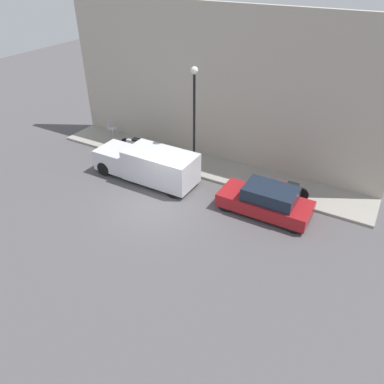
{
  "coord_description": "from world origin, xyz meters",
  "views": [
    {
      "loc": [
        -11.19,
        -8.3,
        9.87
      ],
      "look_at": [
        1.14,
        -1.25,
        0.6
      ],
      "focal_mm": 35.0,
      "sensor_mm": 36.0,
      "label": 1
    }
  ],
  "objects_px": {
    "delivery_van": "(147,164)",
    "streetlamp": "(194,106)",
    "cafe_chair": "(111,127)",
    "parked_car": "(266,201)",
    "scooter_silver": "(136,144)",
    "motorcycle_red": "(290,189)"
  },
  "relations": [
    {
      "from": "delivery_van",
      "to": "scooter_silver",
      "type": "relative_size",
      "value": 2.62
    },
    {
      "from": "parked_car",
      "to": "scooter_silver",
      "type": "height_order",
      "value": "parked_car"
    },
    {
      "from": "motorcycle_red",
      "to": "scooter_silver",
      "type": "bearing_deg",
      "value": 88.51
    },
    {
      "from": "motorcycle_red",
      "to": "cafe_chair",
      "type": "distance_m",
      "value": 11.72
    },
    {
      "from": "delivery_van",
      "to": "scooter_silver",
      "type": "bearing_deg",
      "value": 48.21
    },
    {
      "from": "parked_car",
      "to": "scooter_silver",
      "type": "xyz_separation_m",
      "value": [
        1.79,
        8.41,
        -0.06
      ]
    },
    {
      "from": "delivery_van",
      "to": "cafe_chair",
      "type": "xyz_separation_m",
      "value": [
        3.03,
        4.86,
        -0.21
      ]
    },
    {
      "from": "parked_car",
      "to": "cafe_chair",
      "type": "bearing_deg",
      "value": 75.58
    },
    {
      "from": "delivery_van",
      "to": "motorcycle_red",
      "type": "relative_size",
      "value": 2.99
    },
    {
      "from": "parked_car",
      "to": "streetlamp",
      "type": "xyz_separation_m",
      "value": [
        1.5,
        4.47,
        3.0
      ]
    },
    {
      "from": "scooter_silver",
      "to": "cafe_chair",
      "type": "height_order",
      "value": "cafe_chair"
    },
    {
      "from": "scooter_silver",
      "to": "streetlamp",
      "type": "bearing_deg",
      "value": -94.15
    },
    {
      "from": "delivery_van",
      "to": "streetlamp",
      "type": "height_order",
      "value": "streetlamp"
    },
    {
      "from": "parked_car",
      "to": "streetlamp",
      "type": "height_order",
      "value": "streetlamp"
    },
    {
      "from": "parked_car",
      "to": "cafe_chair",
      "type": "height_order",
      "value": "parked_car"
    },
    {
      "from": "scooter_silver",
      "to": "motorcycle_red",
      "type": "distance_m",
      "value": 8.99
    },
    {
      "from": "delivery_van",
      "to": "cafe_chair",
      "type": "height_order",
      "value": "delivery_van"
    },
    {
      "from": "delivery_van",
      "to": "parked_car",
      "type": "bearing_deg",
      "value": -88.28
    },
    {
      "from": "parked_car",
      "to": "motorcycle_red",
      "type": "xyz_separation_m",
      "value": [
        1.55,
        -0.57,
        -0.08
      ]
    },
    {
      "from": "streetlamp",
      "to": "cafe_chair",
      "type": "bearing_deg",
      "value": 78.46
    },
    {
      "from": "streetlamp",
      "to": "cafe_chair",
      "type": "distance_m",
      "value": 7.36
    },
    {
      "from": "scooter_silver",
      "to": "streetlamp",
      "type": "height_order",
      "value": "streetlamp"
    }
  ]
}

